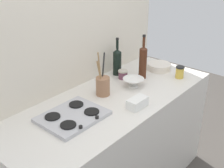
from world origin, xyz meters
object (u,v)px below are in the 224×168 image
plate_stack (159,67)px  butter_dish (137,103)px  condiment_jar_rear (123,74)px  condiment_jar_front (180,72)px  wine_bottle_mid_left (117,61)px  utensil_crock (103,85)px  stovetop_hob (73,116)px  mixing_bowl (133,82)px  wine_bottle_leftmost (143,62)px

plate_stack → butter_dish: size_ratio=1.41×
plate_stack → condiment_jar_rear: size_ratio=2.71×
plate_stack → condiment_jar_front: condiment_jar_front is taller
butter_dish → condiment_jar_rear: condiment_jar_rear is taller
butter_dish → condiment_jar_front: condiment_jar_front is taller
wine_bottle_mid_left → butter_dish: (-0.34, -0.47, -0.09)m
butter_dish → condiment_jar_rear: (0.31, 0.38, 0.00)m
utensil_crock → condiment_jar_rear: size_ratio=4.19×
plate_stack → utensil_crock: bearing=175.4°
stovetop_hob → butter_dish: bearing=-31.3°
mixing_bowl → utensil_crock: bearing=160.8°
wine_bottle_mid_left → utensil_crock: 0.40m
wine_bottle_mid_left → mixing_bowl: size_ratio=1.93×
wine_bottle_leftmost → utensil_crock: (-0.44, 0.05, -0.07)m
wine_bottle_leftmost → mixing_bowl: (-0.18, -0.04, -0.11)m
stovetop_hob → wine_bottle_leftmost: wine_bottle_leftmost is taller
butter_dish → condiment_jar_front: 0.63m
wine_bottle_mid_left → condiment_jar_front: 0.53m
wine_bottle_leftmost → condiment_jar_rear: 0.20m
stovetop_hob → condiment_jar_rear: size_ratio=5.16×
stovetop_hob → condiment_jar_front: condiment_jar_front is taller
plate_stack → utensil_crock: 0.69m
mixing_bowl → utensil_crock: (-0.26, 0.09, 0.04)m
condiment_jar_front → utensil_crock: bearing=156.2°
plate_stack → condiment_jar_front: bearing=-100.2°
wine_bottle_mid_left → butter_dish: bearing=-126.4°
stovetop_hob → utensil_crock: (0.37, 0.07, 0.06)m
stovetop_hob → butter_dish: size_ratio=2.68×
wine_bottle_leftmost → butter_dish: (-0.43, -0.26, -0.11)m
plate_stack → wine_bottle_mid_left: (-0.33, 0.22, 0.09)m
condiment_jar_rear → utensil_crock: bearing=-168.0°
wine_bottle_mid_left → condiment_jar_rear: wine_bottle_mid_left is taller
wine_bottle_mid_left → butter_dish: 0.59m
stovetop_hob → plate_stack: bearing=0.9°
plate_stack → mixing_bowl: mixing_bowl is taller
wine_bottle_mid_left → utensil_crock: (-0.36, -0.16, -0.04)m
wine_bottle_leftmost → utensil_crock: size_ratio=1.12×
wine_bottle_leftmost → utensil_crock: 0.45m
plate_stack → wine_bottle_mid_left: size_ratio=0.66×
mixing_bowl → condiment_jar_rear: bearing=66.9°
stovetop_hob → plate_stack: size_ratio=1.90×
butter_dish → utensil_crock: (-0.02, 0.31, 0.04)m
stovetop_hob → condiment_jar_rear: (0.70, 0.14, 0.02)m
mixing_bowl → butter_dish: size_ratio=1.10×
plate_stack → mixing_bowl: 0.43m
condiment_jar_front → wine_bottle_mid_left: bearing=122.7°
wine_bottle_leftmost → condiment_jar_rear: (-0.11, 0.12, -0.11)m
stovetop_hob → plate_stack: plate_stack is taller
utensil_crock → plate_stack: bearing=-4.6°
utensil_crock → condiment_jar_front: 0.71m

